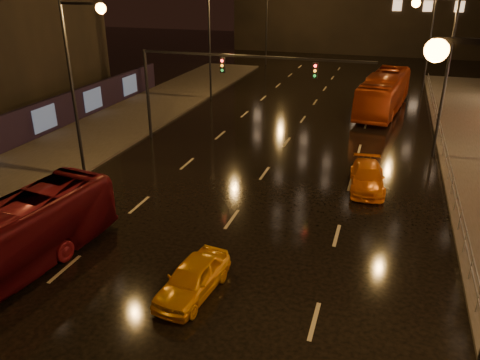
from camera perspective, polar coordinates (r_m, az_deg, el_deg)
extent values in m
plane|color=black|center=(31.35, 4.92, 3.51)|extent=(140.00, 140.00, 0.00)
cube|color=#38332D|center=(32.80, -20.93, 3.05)|extent=(7.00, 70.00, 0.15)
cylinder|color=black|center=(33.81, -11.18, 10.12)|extent=(0.22, 0.22, 6.20)
cube|color=black|center=(30.32, 1.52, 14.82)|extent=(15.20, 0.14, 0.14)
cube|color=black|center=(31.05, -2.13, 13.80)|extent=(0.32, 0.18, 0.95)
cube|color=black|center=(29.57, 9.16, 13.03)|extent=(0.32, 0.18, 0.95)
sphere|color=#FF1E19|center=(30.89, -2.22, 14.31)|extent=(0.18, 0.18, 0.18)
sphere|color=orange|center=(10.87, 22.85, 14.39)|extent=(0.50, 0.50, 0.50)
cylinder|color=#99999E|center=(53.83, 21.99, 11.12)|extent=(0.04, 0.04, 1.00)
cube|color=#99999E|center=(28.66, 24.26, 1.82)|extent=(0.05, 56.00, 0.05)
cube|color=#99999E|center=(28.80, 24.13, 1.08)|extent=(0.05, 56.00, 0.05)
imported|color=#A53410|center=(42.35, 17.12, 10.15)|extent=(4.23, 11.90, 3.24)
imported|color=orange|center=(17.42, -5.78, -11.84)|extent=(1.97, 3.96, 1.30)
imported|color=orange|center=(26.44, 15.25, 0.31)|extent=(2.21, 4.54, 1.27)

